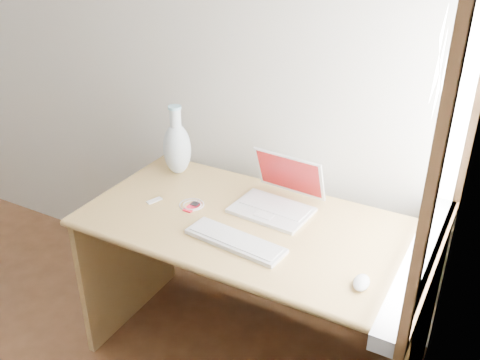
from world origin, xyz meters
The scene contains 10 objects.
back_wall centered at (0.00, 1.75, 1.30)m, with size 3.50×0.04×2.60m, color silver.
window centered at (1.72, 1.30, 1.28)m, with size 0.11×0.99×1.10m.
desk centered at (1.03, 1.37, 0.54)m, with size 1.44×0.72×0.76m.
laptop centered at (1.05, 1.44, 0.81)m, with size 0.34×0.29×0.22m.
external_keyboard centered at (1.03, 1.12, 0.77)m, with size 0.42×0.17×0.02m.
mouse centered at (1.54, 1.10, 0.78)m, with size 0.06×0.09×0.03m, color white.
ipod centered at (0.74, 1.26, 0.76)m, with size 0.04×0.09×0.01m.
cable_coil centered at (0.72, 1.28, 0.76)m, with size 0.11×0.11×0.01m, color white.
remote centered at (0.56, 1.23, 0.76)m, with size 0.03×0.07×0.01m, color white.
vase centered at (0.49, 1.51, 0.90)m, with size 0.13×0.13×0.34m.
Camera 1 is at (1.87, -0.38, 1.94)m, focal length 40.00 mm.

